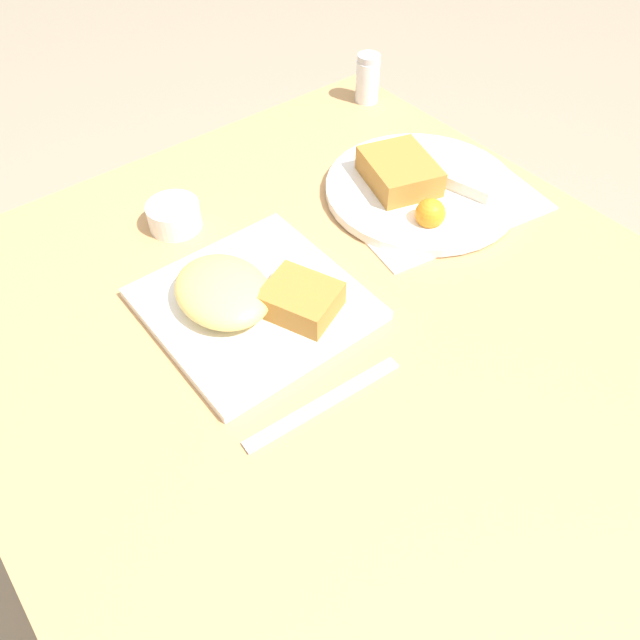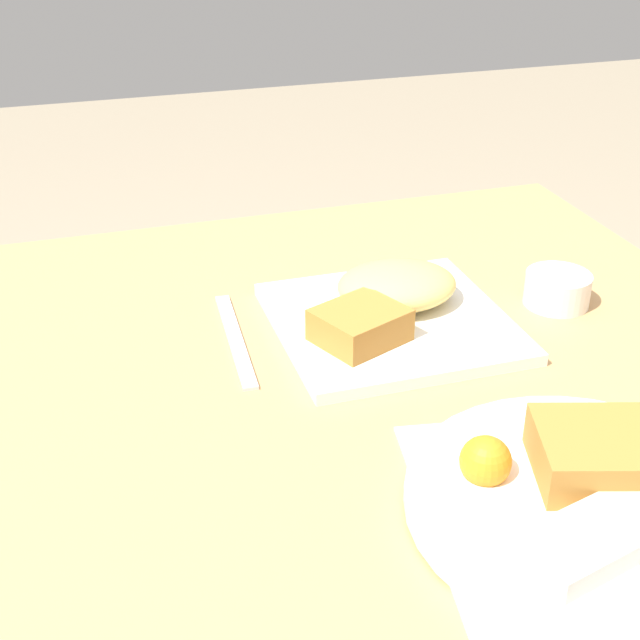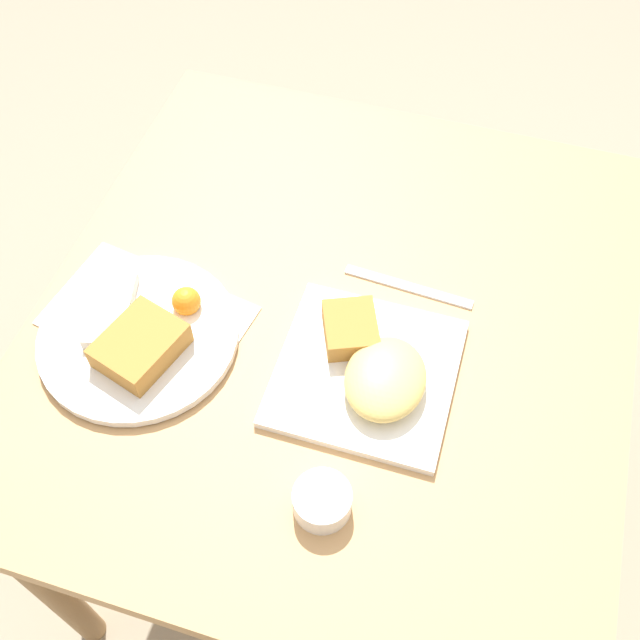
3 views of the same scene
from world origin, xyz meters
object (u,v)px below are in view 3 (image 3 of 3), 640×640
at_px(plate_square_near, 371,369).
at_px(butter_knife, 408,287).
at_px(plate_oval_far, 139,334).
at_px(sauce_ramekin, 322,501).

xyz_separation_m(plate_square_near, butter_knife, (0.17, -0.02, -0.02)).
bearing_deg(plate_square_near, butter_knife, -5.45).
bearing_deg(butter_knife, plate_oval_far, 34.46).
bearing_deg(sauce_ramekin, plate_square_near, -2.84).
relative_size(plate_oval_far, sauce_ramekin, 3.87).
relative_size(sauce_ramekin, butter_knife, 0.37).
xyz_separation_m(sauce_ramekin, butter_knife, (0.38, -0.03, -0.02)).
relative_size(plate_square_near, plate_oval_far, 0.85).
bearing_deg(plate_oval_far, sauce_ramekin, -116.78).
bearing_deg(plate_square_near, plate_oval_far, 96.61).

